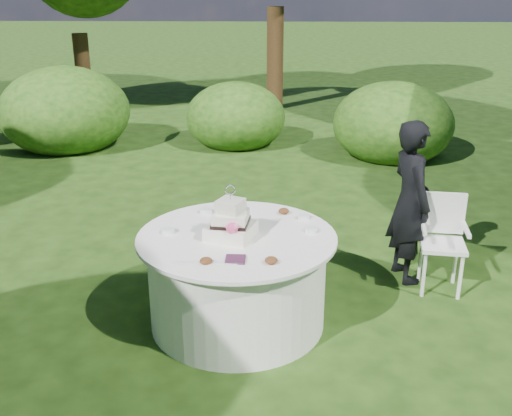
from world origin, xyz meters
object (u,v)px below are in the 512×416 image
(napkins, at_px, (235,259))
(table, at_px, (237,279))
(cake, at_px, (231,223))
(chair, at_px, (443,234))
(guest, at_px, (410,202))

(napkins, bearing_deg, table, 92.68)
(napkins, height_order, cake, cake)
(cake, bearing_deg, chair, 21.51)
(cake, height_order, chair, cake)
(chair, bearing_deg, cake, -158.49)
(guest, distance_m, chair, 0.40)
(guest, relative_size, cake, 3.48)
(napkins, bearing_deg, guest, 41.35)
(table, bearing_deg, guest, 29.77)
(cake, bearing_deg, napkins, -81.42)
(table, distance_m, chair, 1.92)
(napkins, distance_m, cake, 0.43)
(table, xyz_separation_m, cake, (-0.04, -0.03, 0.50))
(chair, bearing_deg, guest, 146.61)
(table, bearing_deg, napkins, -87.32)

